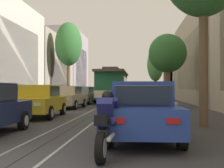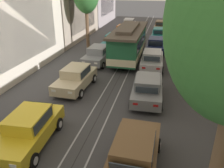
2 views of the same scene
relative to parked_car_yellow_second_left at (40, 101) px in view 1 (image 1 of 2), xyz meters
The scene contains 23 objects.
ground_plane 11.93m from the parked_car_yellow_second_left, 78.09° to the left, with size 160.00×160.00×0.00m, color #38383A.
trolley_track_rails 15.10m from the parked_car_yellow_second_left, 80.62° to the left, with size 1.14×60.26×0.01m.
building_facade_left 16.97m from the parked_car_yellow_second_left, 115.81° to the left, with size 5.37×51.96×10.99m.
building_facade_right 19.90m from the parked_car_yellow_second_left, 51.18° to the left, with size 6.00×51.96×8.61m.
parked_car_yellow_second_left is the anchor object (origin of this frame).
parked_car_beige_mid_left 6.27m from the parked_car_yellow_second_left, 91.20° to the left, with size 2.10×4.40×1.58m.
parked_car_grey_fourth_left 11.96m from the parked_car_yellow_second_left, 90.73° to the left, with size 2.13×4.42×1.58m.
parked_car_teal_fifth_left 17.54m from the parked_car_yellow_second_left, 89.77° to the left, with size 2.09×4.40×1.58m.
parked_car_orange_sixth_left 23.53m from the parked_car_yellow_second_left, 89.75° to the left, with size 2.10×4.41×1.58m.
parked_car_silver_far_left 29.61m from the parked_car_yellow_second_left, 90.11° to the left, with size 2.12×4.41×1.58m.
parked_car_blue_near_right 7.49m from the parked_car_yellow_second_left, 49.21° to the right, with size 2.09×4.40×1.58m.
parked_car_brown_second_right 4.96m from the parked_car_yellow_second_left, ahead, with size 2.07×4.39×1.58m.
parked_car_grey_mid_right 7.51m from the parked_car_yellow_second_left, 49.02° to the left, with size 2.11×4.41×1.58m.
parked_car_silver_fourth_right 12.61m from the parked_car_yellow_second_left, 67.56° to the left, with size 2.08×4.39×1.58m.
parked_car_navy_fifth_right 17.54m from the parked_car_yellow_second_left, 73.96° to the left, with size 2.04×4.38×1.58m.
parked_car_teal_sixth_right 23.15m from the parked_car_yellow_second_left, 77.59° to the left, with size 2.03×4.37×1.58m.
parked_car_brown_far_right 29.23m from the parked_car_yellow_second_left, 80.12° to the left, with size 2.13×4.42×1.58m.
street_tree_kerb_left_second 17.56m from the parked_car_yellow_second_left, 99.01° to the left, with size 2.87×2.88×8.58m.
street_tree_kerb_right_second 12.51m from the parked_car_yellow_second_left, 53.10° to the left, with size 3.04×3.12×5.82m.
street_tree_kerb_right_mid 27.03m from the parked_car_yellow_second_left, 74.26° to the left, with size 2.24×2.34×6.99m.
cable_car_trolley 13.66m from the parked_car_yellow_second_left, 79.62° to the left, with size 2.62×9.14×3.28m.
motorcycle_with_rider 8.69m from the parked_car_yellow_second_left, 61.43° to the right, with size 0.56×1.99×1.37m.
fire_hydrant 6.59m from the parked_car_yellow_second_left, 13.70° to the right, with size 0.40×0.22×0.84m.
Camera 1 is at (2.34, -4.35, 1.41)m, focal length 45.61 mm.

